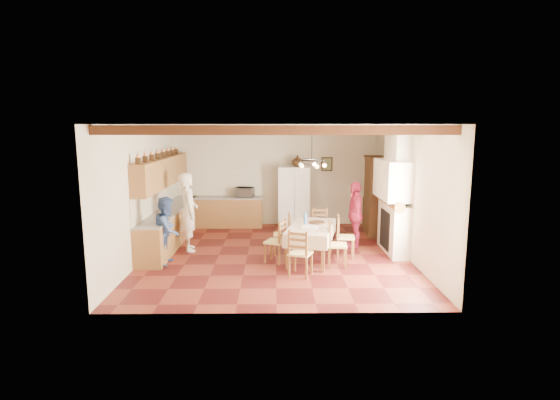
{
  "coord_description": "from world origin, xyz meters",
  "views": [
    {
      "loc": [
        -0.03,
        -9.87,
        2.97
      ],
      "look_at": [
        0.1,
        0.3,
        1.25
      ],
      "focal_mm": 28.0,
      "sensor_mm": 36.0,
      "label": 1
    }
  ],
  "objects_px": {
    "dining_table": "(311,229)",
    "person_man": "(188,212)",
    "person_woman_red": "(355,214)",
    "chair_end_far": "(320,228)",
    "refrigerator": "(294,197)",
    "hutch": "(375,196)",
    "chair_left_far": "(282,234)",
    "chair_right_near": "(337,244)",
    "chair_end_near": "(300,252)",
    "person_woman_blue": "(167,230)",
    "microwave": "(245,192)",
    "chair_left_near": "(275,241)",
    "chair_right_far": "(346,236)"
  },
  "relations": [
    {
      "from": "dining_table",
      "to": "person_woman_red",
      "type": "height_order",
      "value": "person_woman_red"
    },
    {
      "from": "refrigerator",
      "to": "chair_left_near",
      "type": "xyz_separation_m",
      "value": [
        -0.57,
        -3.39,
        -0.43
      ]
    },
    {
      "from": "chair_right_near",
      "to": "person_man",
      "type": "relative_size",
      "value": 0.51
    },
    {
      "from": "chair_left_near",
      "to": "person_man",
      "type": "distance_m",
      "value": 2.33
    },
    {
      "from": "hutch",
      "to": "person_woman_red",
      "type": "height_order",
      "value": "hutch"
    },
    {
      "from": "person_woman_red",
      "to": "hutch",
      "type": "bearing_deg",
      "value": 151.96
    },
    {
      "from": "hutch",
      "to": "chair_right_near",
      "type": "height_order",
      "value": "hutch"
    },
    {
      "from": "chair_left_near",
      "to": "chair_right_far",
      "type": "relative_size",
      "value": 1.0
    },
    {
      "from": "chair_end_near",
      "to": "person_woman_blue",
      "type": "bearing_deg",
      "value": 6.22
    },
    {
      "from": "chair_left_near",
      "to": "chair_left_far",
      "type": "distance_m",
      "value": 0.65
    },
    {
      "from": "chair_left_far",
      "to": "dining_table",
      "type": "bearing_deg",
      "value": 52.95
    },
    {
      "from": "refrigerator",
      "to": "chair_right_near",
      "type": "bearing_deg",
      "value": -74.87
    },
    {
      "from": "chair_left_far",
      "to": "person_man",
      "type": "relative_size",
      "value": 0.51
    },
    {
      "from": "person_woman_blue",
      "to": "person_woman_red",
      "type": "bearing_deg",
      "value": -69.47
    },
    {
      "from": "refrigerator",
      "to": "chair_left_near",
      "type": "bearing_deg",
      "value": -96.09
    },
    {
      "from": "refrigerator",
      "to": "chair_left_far",
      "type": "xyz_separation_m",
      "value": [
        -0.4,
        -2.77,
        -0.43
      ]
    },
    {
      "from": "person_woman_red",
      "to": "chair_left_far",
      "type": "bearing_deg",
      "value": -68.91
    },
    {
      "from": "person_woman_blue",
      "to": "hutch",
      "type": "bearing_deg",
      "value": -59.18
    },
    {
      "from": "chair_end_near",
      "to": "chair_right_near",
      "type": "bearing_deg",
      "value": -121.67
    },
    {
      "from": "person_woman_blue",
      "to": "chair_right_far",
      "type": "bearing_deg",
      "value": -79.53
    },
    {
      "from": "hutch",
      "to": "chair_end_far",
      "type": "bearing_deg",
      "value": -138.94
    },
    {
      "from": "hutch",
      "to": "chair_left_far",
      "type": "relative_size",
      "value": 2.25
    },
    {
      "from": "chair_end_far",
      "to": "person_woman_red",
      "type": "height_order",
      "value": "person_woman_red"
    },
    {
      "from": "chair_left_far",
      "to": "chair_right_near",
      "type": "xyz_separation_m",
      "value": [
        1.17,
        -0.92,
        0.0
      ]
    },
    {
      "from": "chair_right_near",
      "to": "chair_end_near",
      "type": "bearing_deg",
      "value": 131.54
    },
    {
      "from": "dining_table",
      "to": "person_woman_red",
      "type": "bearing_deg",
      "value": 42.04
    },
    {
      "from": "chair_left_far",
      "to": "chair_left_near",
      "type": "bearing_deg",
      "value": -15.17
    },
    {
      "from": "chair_left_near",
      "to": "person_man",
      "type": "height_order",
      "value": "person_man"
    },
    {
      "from": "chair_right_near",
      "to": "person_woman_red",
      "type": "relative_size",
      "value": 0.58
    },
    {
      "from": "refrigerator",
      "to": "person_man",
      "type": "xyz_separation_m",
      "value": [
        -2.64,
        -2.44,
        0.04
      ]
    },
    {
      "from": "person_woman_red",
      "to": "chair_end_far",
      "type": "bearing_deg",
      "value": -86.16
    },
    {
      "from": "chair_left_far",
      "to": "person_woman_blue",
      "type": "xyz_separation_m",
      "value": [
        -2.5,
        -0.72,
        0.26
      ]
    },
    {
      "from": "chair_right_far",
      "to": "chair_end_near",
      "type": "relative_size",
      "value": 1.0
    },
    {
      "from": "dining_table",
      "to": "person_man",
      "type": "height_order",
      "value": "person_man"
    },
    {
      "from": "chair_right_near",
      "to": "chair_end_far",
      "type": "bearing_deg",
      "value": 13.99
    },
    {
      "from": "refrigerator",
      "to": "chair_end_near",
      "type": "relative_size",
      "value": 1.89
    },
    {
      "from": "chair_end_far",
      "to": "microwave",
      "type": "relative_size",
      "value": 1.87
    },
    {
      "from": "hutch",
      "to": "chair_right_far",
      "type": "distance_m",
      "value": 2.51
    },
    {
      "from": "dining_table",
      "to": "person_man",
      "type": "bearing_deg",
      "value": 164.46
    },
    {
      "from": "chair_end_near",
      "to": "person_woman_red",
      "type": "xyz_separation_m",
      "value": [
        1.47,
        2.12,
        0.34
      ]
    },
    {
      "from": "refrigerator",
      "to": "person_man",
      "type": "height_order",
      "value": "person_man"
    },
    {
      "from": "refrigerator",
      "to": "chair_right_near",
      "type": "relative_size",
      "value": 1.89
    },
    {
      "from": "person_woman_blue",
      "to": "microwave",
      "type": "distance_m",
      "value": 3.88
    },
    {
      "from": "chair_right_far",
      "to": "hutch",
      "type": "bearing_deg",
      "value": -21.21
    },
    {
      "from": "hutch",
      "to": "dining_table",
      "type": "height_order",
      "value": "hutch"
    },
    {
      "from": "refrigerator",
      "to": "hutch",
      "type": "xyz_separation_m",
      "value": [
        2.2,
        -0.87,
        0.17
      ]
    },
    {
      "from": "chair_right_near",
      "to": "chair_end_near",
      "type": "distance_m",
      "value": 1.03
    },
    {
      "from": "chair_end_far",
      "to": "microwave",
      "type": "bearing_deg",
      "value": 136.21
    },
    {
      "from": "hutch",
      "to": "person_woman_blue",
      "type": "bearing_deg",
      "value": -150.33
    },
    {
      "from": "chair_left_near",
      "to": "chair_right_near",
      "type": "relative_size",
      "value": 1.0
    }
  ]
}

